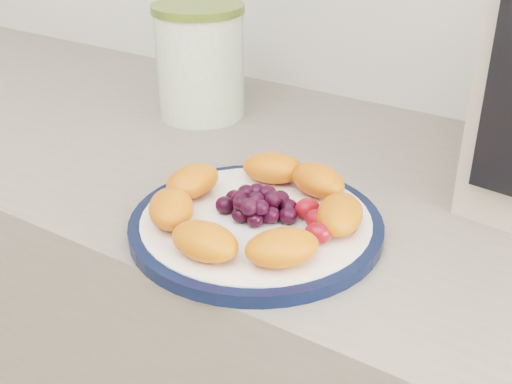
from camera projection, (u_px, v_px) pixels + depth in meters
The scene contains 5 objects.
plate_rim at pixel (256, 225), 0.73m from camera, with size 0.29×0.29×0.01m, color #0B1533.
plate_face at pixel (256, 224), 0.73m from camera, with size 0.26×0.26×0.02m, color white.
canister at pixel (200, 65), 1.02m from camera, with size 0.14×0.14×0.17m, color #346211.
canister_lid at pixel (198, 8), 0.98m from camera, with size 0.14×0.14×0.01m, color #59682D.
fruit_plate at pixel (259, 204), 0.72m from camera, with size 0.25×0.24×0.04m.
Camera 1 is at (0.28, 0.51, 1.28)m, focal length 45.00 mm.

